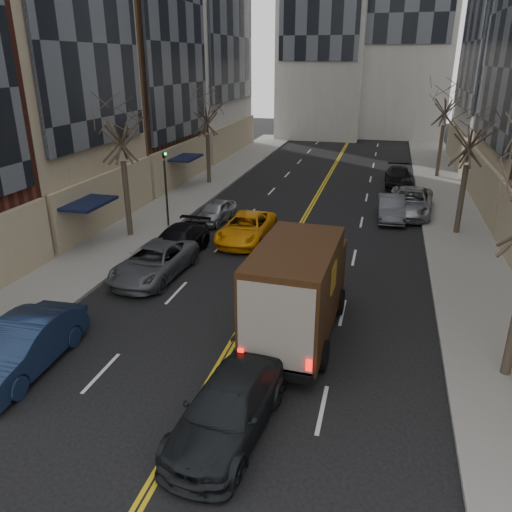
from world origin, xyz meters
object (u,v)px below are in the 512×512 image
at_px(pedestrian, 323,253).
at_px(observer_sedan, 228,408).
at_px(taxi, 246,228).
at_px(ups_truck, 298,290).

bearing_deg(pedestrian, observer_sedan, 173.24).
xyz_separation_m(observer_sedan, taxi, (-3.59, 14.57, -0.02)).
distance_m(ups_truck, pedestrian, 6.39).
height_order(observer_sedan, pedestrian, pedestrian).
height_order(taxi, pedestrian, pedestrian).
distance_m(ups_truck, observer_sedan, 5.44).
bearing_deg(observer_sedan, taxi, 109.76).
bearing_deg(pedestrian, ups_truck, 177.32).
bearing_deg(ups_truck, observer_sedan, -97.41).
bearing_deg(taxi, pedestrian, -32.24).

